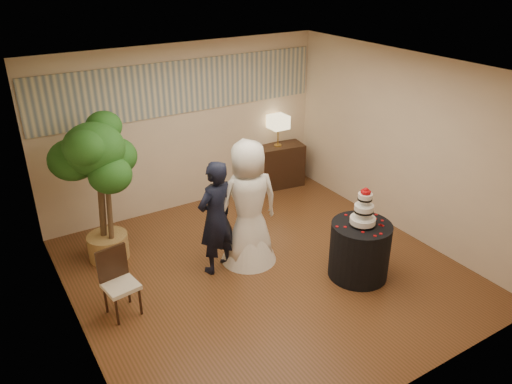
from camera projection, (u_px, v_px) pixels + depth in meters
floor at (265, 271)px, 7.03m from camera, size 5.00×5.00×0.00m
ceiling at (267, 72)px, 5.81m from camera, size 5.00×5.00×0.00m
wall_back at (185, 128)px, 8.34m from camera, size 5.00×0.06×2.80m
wall_front at (415, 278)px, 4.50m from camera, size 5.00×0.06×2.80m
wall_left at (66, 232)px, 5.24m from camera, size 0.06×5.00×2.80m
wall_right at (403, 145)px, 7.61m from camera, size 0.06×5.00×2.80m
mural_border at (183, 87)px, 8.02m from camera, size 4.90×0.02×0.85m
groom at (216, 218)px, 6.73m from camera, size 0.68×0.55×1.64m
bride at (248, 203)px, 6.91m from camera, size 0.98×0.89×1.83m
cake_table at (360, 250)px, 6.78m from camera, size 1.01×1.01×0.80m
wedding_cake at (364, 206)px, 6.49m from camera, size 0.35×0.35×0.54m
console at (277, 166)px, 9.44m from camera, size 1.03×0.57×0.81m
table_lamp at (278, 131)px, 9.14m from camera, size 0.32×0.32×0.58m
ficus_tree at (100, 191)px, 6.88m from camera, size 1.06×1.06×2.17m
side_chair at (121, 284)px, 6.02m from camera, size 0.46×0.48×0.87m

